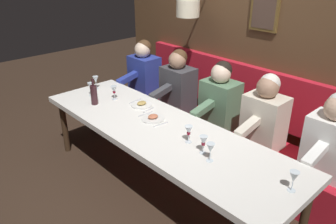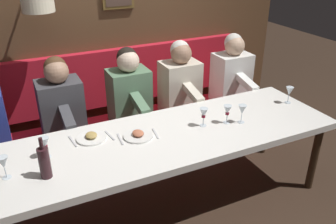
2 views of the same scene
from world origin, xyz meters
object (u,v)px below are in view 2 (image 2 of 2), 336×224
Objects in this scene: wine_glass_0 at (3,163)px; diner_middle at (129,89)px; diner_near at (180,80)px; wine_glass_3 at (227,111)px; dining_table at (163,142)px; diner_nearest at (232,71)px; wine_glass_2 at (242,110)px; wine_bottle at (44,162)px; wine_glass_1 at (45,144)px; wine_glass_4 at (204,114)px; diner_far at (60,101)px; wine_glass_6 at (289,92)px.

diner_middle is at bearing -52.47° from wine_glass_0.
wine_glass_3 is (-0.91, 0.02, 0.04)m from diner_near.
dining_table is 1.56m from diner_nearest.
wine_glass_3 is at bearing 67.93° from wine_glass_2.
wine_glass_2 is (-0.03, -1.89, 0.00)m from wine_glass_0.
diner_nearest is at bearing -64.91° from wine_bottle.
wine_glass_3 is at bearing 178.87° from diner_near.
wine_glass_0 is at bearing 89.10° from wine_glass_2.
wine_glass_3 is at bearing -148.42° from diner_middle.
diner_nearest is 1.14m from wine_glass_3.
wine_glass_3 is (0.05, 0.12, -0.00)m from wine_glass_2.
diner_middle is at bearing 35.27° from wine_glass_2.
diner_middle is at bearing -49.59° from wine_glass_1.
diner_middle reaches higher than wine_glass_0.
diner_nearest is at bearing -90.00° from diner_middle.
diner_nearest is 4.82× the size of wine_glass_3.
dining_table is 18.21× the size of wine_glass_4.
diner_nearest is (0.88, -1.28, 0.13)m from dining_table.
diner_near is 0.90m from wine_glass_4.
diner_far is at bearing 90.00° from diner_middle.
wine_glass_4 is 0.55× the size of wine_bottle.
diner_near is at bearing -1.13° from wine_glass_3.
wine_glass_2 is at bearing -87.38° from wine_bottle.
wine_glass_1 and wine_glass_6 have the same top height.
wine_glass_0 is at bearing 150.19° from diner_far.
wine_glass_6 is (0.06, -1.36, 0.18)m from dining_table.
wine_glass_6 is at bearing -137.63° from diner_near.
wine_glass_0 is at bearing 110.74° from diner_nearest.
wine_bottle reaches higher than wine_glass_2.
wine_glass_2 is (-0.96, 0.57, 0.04)m from diner_nearest.
wine_glass_1 is at bearing 89.16° from wine_glass_6.
wine_bottle is at bearing 164.46° from diner_far.
diner_nearest is 1.25m from diner_middle.
diner_far is 4.82× the size of wine_glass_4.
diner_middle is at bearing 90.00° from diner_near.
wine_glass_4 is (0.09, 0.33, -0.00)m from wine_glass_2.
wine_glass_3 is (-0.91, -1.24, 0.04)m from diner_far.
diner_nearest is 0.67m from diner_near.
diner_far is 4.82× the size of wine_glass_0.
diner_far is at bearing 36.24° from dining_table.
wine_glass_4 is (-0.08, -1.28, -0.00)m from wine_glass_1.
wine_glass_0 is 2.55m from wine_glass_6.
diner_far is at bearing -15.54° from wine_bottle.
wine_glass_2 is (-0.96, -0.10, 0.04)m from diner_near.
wine_glass_1 is at bearing -63.73° from wine_glass_0.
wine_glass_0 is 1.00× the size of wine_glass_6.
wine_glass_2 is (-0.96, -1.36, 0.04)m from diner_far.
diner_nearest is 4.82× the size of wine_glass_1.
wine_bottle is at bearing 136.98° from diner_middle.
dining_table is 18.21× the size of wine_glass_3.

